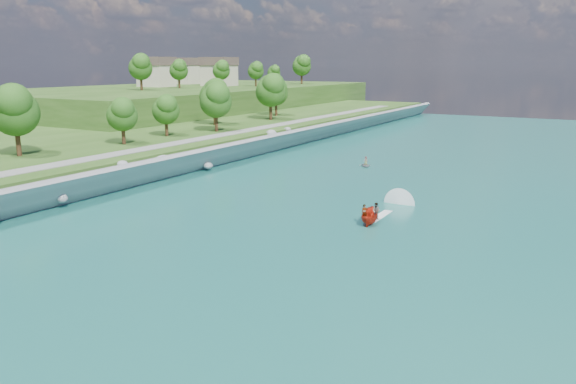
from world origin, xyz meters
The scene contains 10 objects.
ground centered at (0.00, 0.00, 0.00)m, with size 260.00×260.00×0.00m, color #2D5119.
river_water centered at (0.00, 20.00, 0.05)m, with size 55.00×240.00×0.10m, color #195F60.
berm_west centered at (-50.00, 20.00, 1.75)m, with size 45.00×240.00×3.50m, color #2D5119.
ridge_west centered at (-82.50, 95.00, 4.50)m, with size 60.00×120.00×9.00m, color #2D5119.
riprap_bank centered at (-25.86, 19.44, 1.81)m, with size 4.89×236.00×4.37m.
riverside_path centered at (-32.50, 20.00, 3.55)m, with size 3.00×200.00×0.10m, color gray.
ridge_houses centered at (-88.67, 100.00, 13.31)m, with size 29.50×29.50×8.40m.
trees_ridge centered at (-70.71, 98.54, 13.81)m, with size 19.47×65.90×10.92m.
motorboat centered at (5.57, 15.76, 0.74)m, with size 3.60×18.85×2.02m.
raft centered at (-6.72, 43.15, 0.44)m, with size 2.77×3.05×1.54m.
Camera 1 is at (25.10, -36.19, 15.46)m, focal length 35.00 mm.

